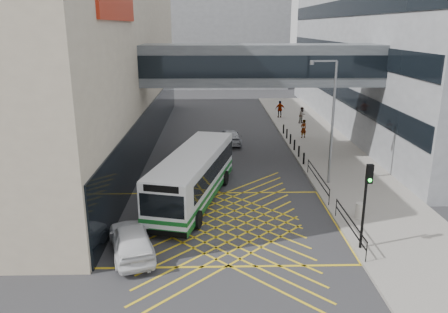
{
  "coord_description": "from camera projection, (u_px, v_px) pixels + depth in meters",
  "views": [
    {
      "loc": [
        -0.61,
        -21.73,
        10.29
      ],
      "look_at": [
        0.0,
        4.0,
        2.6
      ],
      "focal_mm": 35.0,
      "sensor_mm": 36.0,
      "label": 1
    }
  ],
  "objects": [
    {
      "name": "litter_bin",
      "position": [
        360.0,
        211.0,
        23.94
      ],
      "size": [
        0.5,
        0.5,
        0.86
      ],
      "primitive_type": "cylinder",
      "color": "#ADA89E",
      "rests_on": "pavement"
    },
    {
      "name": "building_whsmith",
      "position": [
        5.0,
        55.0,
        36.4
      ],
      "size": [
        24.17,
        42.0,
        16.0
      ],
      "color": "#BDAE93",
      "rests_on": "ground"
    },
    {
      "name": "car_white",
      "position": [
        131.0,
        239.0,
        20.31
      ],
      "size": [
        3.36,
        5.26,
        1.56
      ],
      "primitive_type": "imported",
      "rotation": [
        0.0,
        0.0,
        3.44
      ],
      "color": "white",
      "rests_on": "ground"
    },
    {
      "name": "skybridge",
      "position": [
        261.0,
        65.0,
        33.19
      ],
      "size": [
        20.0,
        4.1,
        3.0
      ],
      "color": "#4B5156",
      "rests_on": "ground"
    },
    {
      "name": "bus",
      "position": [
        194.0,
        175.0,
        26.41
      ],
      "size": [
        5.1,
        11.3,
        3.09
      ],
      "rotation": [
        0.0,
        0.0,
        -0.24
      ],
      "color": "silver",
      "rests_on": "ground"
    },
    {
      "name": "box_junction",
      "position": [
        226.0,
        223.0,
        23.78
      ],
      "size": [
        12.0,
        9.0,
        0.01
      ],
      "color": "gold",
      "rests_on": "ground"
    },
    {
      "name": "traffic_light",
      "position": [
        366.0,
        194.0,
        19.94
      ],
      "size": [
        0.31,
        0.49,
        4.24
      ],
      "rotation": [
        0.0,
        0.0,
        0.07
      ],
      "color": "black",
      "rests_on": "pavement"
    },
    {
      "name": "car_dark",
      "position": [
        209.0,
        142.0,
        37.7
      ],
      "size": [
        2.25,
        4.51,
        1.35
      ],
      "primitive_type": "imported",
      "rotation": [
        0.0,
        0.0,
        3.01
      ],
      "color": "#222228",
      "rests_on": "ground"
    },
    {
      "name": "car_silver",
      "position": [
        230.0,
        136.0,
        39.8
      ],
      "size": [
        2.31,
        4.54,
        1.36
      ],
      "primitive_type": "imported",
      "rotation": [
        0.0,
        0.0,
        3.25
      ],
      "color": "#9FA1A8",
      "rests_on": "ground"
    },
    {
      "name": "pedestrian_a",
      "position": [
        303.0,
        129.0,
        41.13
      ],
      "size": [
        0.84,
        0.75,
        1.74
      ],
      "primitive_type": "imported",
      "rotation": [
        0.0,
        0.0,
        3.59
      ],
      "color": "gray",
      "rests_on": "pavement"
    },
    {
      "name": "kerb_railings",
      "position": [
        330.0,
        195.0,
        25.37
      ],
      "size": [
        0.05,
        12.54,
        1.0
      ],
      "color": "black",
      "rests_on": "pavement"
    },
    {
      "name": "pedestrian_b",
      "position": [
        302.0,
        115.0,
        47.36
      ],
      "size": [
        0.98,
        0.93,
        1.75
      ],
      "primitive_type": "imported",
      "rotation": [
        0.0,
        0.0,
        0.7
      ],
      "color": "gray",
      "rests_on": "pavement"
    },
    {
      "name": "street_lamp",
      "position": [
        330.0,
        115.0,
        28.13
      ],
      "size": [
        1.85,
        0.45,
        8.12
      ],
      "rotation": [
        0.0,
        0.0,
        0.13
      ],
      "color": "slate",
      "rests_on": "pavement"
    },
    {
      "name": "pedestrian_c",
      "position": [
        280.0,
        109.0,
        50.28
      ],
      "size": [
        1.16,
        0.59,
        1.94
      ],
      "primitive_type": "imported",
      "rotation": [
        0.0,
        0.0,
        3.18
      ],
      "color": "gray",
      "rests_on": "pavement"
    },
    {
      "name": "building_far",
      "position": [
        206.0,
        34.0,
        78.63
      ],
      "size": [
        28.0,
        16.0,
        18.0
      ],
      "primitive_type": "cube",
      "color": "gray",
      "rests_on": "ground"
    },
    {
      "name": "ground",
      "position": [
        226.0,
        223.0,
        23.78
      ],
      "size": [
        120.0,
        120.0,
        0.0
      ],
      "primitive_type": "plane",
      "color": "#333335"
    },
    {
      "name": "pavement",
      "position": [
        323.0,
        147.0,
        38.33
      ],
      "size": [
        6.0,
        54.0,
        0.16
      ],
      "primitive_type": "cube",
      "color": "gray",
      "rests_on": "ground"
    },
    {
      "name": "bollards",
      "position": [
        292.0,
        142.0,
        38.11
      ],
      "size": [
        0.14,
        10.14,
        0.9
      ],
      "color": "black",
      "rests_on": "pavement"
    }
  ]
}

